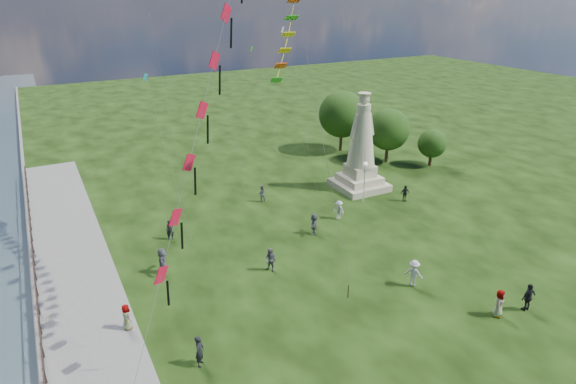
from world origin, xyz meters
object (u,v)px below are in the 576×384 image
person_3 (528,297)px  person_8 (339,210)px  person_2 (414,273)px  person_9 (405,193)px  person_0 (200,351)px  person_1 (271,260)px  person_5 (163,261)px  person_11 (314,224)px  statue (361,154)px  person_6 (170,230)px  person_10 (127,318)px  lamppost (365,174)px  person_7 (262,193)px  person_4 (499,303)px

person_3 → person_8: person_3 is taller
person_2 → person_9: person_2 is taller
person_0 → person_2: size_ratio=0.97×
person_1 → person_9: (15.72, 4.79, -0.11)m
person_3 → person_5: size_ratio=0.98×
person_2 → person_3: person_2 is taller
person_1 → person_11: person_11 is taller
person_5 → person_11: size_ratio=1.07×
statue → person_9: bearing=-67.2°
person_6 → person_9: (20.41, -2.79, -0.06)m
statue → person_10: size_ratio=5.86×
lamppost → person_9: lamppost is taller
person_3 → person_9: bearing=-102.8°
statue → person_11: statue is taller
person_2 → person_8: (1.24, 10.35, -0.10)m
person_7 → person_8: size_ratio=0.95×
person_5 → person_10: bearing=163.2°
person_1 → person_6: 8.92m
person_0 → person_9: size_ratio=1.17×
statue → person_5: 21.36m
person_2 → person_0: bearing=57.9°
person_10 → person_11: 15.79m
person_6 → person_8: person_8 is taller
person_3 → person_11: person_3 is taller
person_0 → lamppost: bearing=-21.6°
person_0 → person_7: 20.45m
statue → person_4: statue is taller
person_9 → person_11: bearing=-163.1°
person_4 → person_10: bearing=122.6°
person_11 → person_3: bearing=53.0°
person_8 → person_11: bearing=-86.2°
statue → person_5: statue is taller
person_4 → person_10: person_4 is taller
person_6 → person_11: (10.01, -4.35, 0.05)m
person_5 → person_9: (22.12, 1.57, -0.17)m
statue → person_11: (-8.63, -5.97, -2.58)m
lamppost → person_5: size_ratio=2.10×
person_7 → statue: bearing=178.9°
lamppost → person_0: 22.94m
person_1 → lamppost: bearing=84.9°
person_3 → person_10: person_3 is taller
person_4 → person_6: person_4 is taller
person_3 → person_2: bearing=-48.7°
person_1 → person_10: 9.83m
lamppost → person_0: (-19.24, -12.36, -1.91)m
statue → person_9: statue is taller
lamppost → person_7: (-7.79, 4.60, -2.02)m
statue → person_10: bearing=-154.3°
person_0 → person_11: 15.51m
person_10 → person_1: bearing=-97.8°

